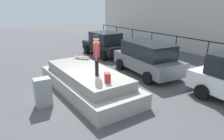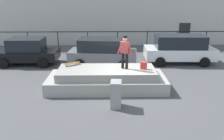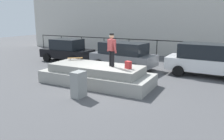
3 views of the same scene
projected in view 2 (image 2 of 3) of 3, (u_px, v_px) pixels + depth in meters
ground_plane at (124, 89)px, 11.58m from camera, size 60.00×60.00×0.00m
concrete_ledge at (107, 79)px, 11.63m from camera, size 5.80×2.33×1.00m
skateboarder at (125, 50)px, 11.20m from camera, size 0.77×0.52×1.60m
skateboard at (72, 63)px, 11.99m from camera, size 0.80×0.65×0.12m
backpack at (144, 66)px, 11.37m from camera, size 0.34×0.29×0.35m
car_black_sedan_near at (27, 51)px, 15.50m from camera, size 4.01×2.15×1.73m
car_grey_hatchback_mid at (103, 52)px, 15.15m from camera, size 4.50×2.44×1.77m
car_white_hatchback_far at (179, 49)px, 15.75m from camera, size 4.64×2.31×1.88m
utility_box at (116, 94)px, 9.62m from camera, size 0.48×0.63×1.13m
fence_row at (118, 37)px, 18.84m from camera, size 24.06×0.06×1.64m
warehouse_building at (115, 6)px, 23.29m from camera, size 31.43×6.31×6.69m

